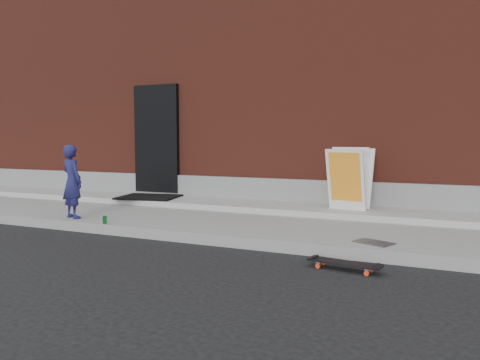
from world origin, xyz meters
The scene contains 10 objects.
ground centered at (0.00, 0.00, 0.00)m, with size 80.00×80.00×0.00m, color black.
sidewalk centered at (0.00, 1.50, 0.07)m, with size 20.00×3.00×0.15m, color gray.
apron centered at (0.00, 2.40, 0.20)m, with size 20.00×1.20×0.10m, color gray.
building centered at (0.00, 6.99, 2.50)m, with size 20.00×8.10×5.00m.
child centered at (-2.36, 0.25, 0.73)m, with size 0.42×0.28×1.16m, color #1B1B4D.
skateboard centered at (2.06, -0.43, 0.07)m, with size 0.79×0.29×0.09m.
pizza_sign centered at (1.57, 2.32, 0.76)m, with size 0.70×0.79×1.01m.
soda_can centered at (-1.56, 0.05, 0.21)m, with size 0.06×0.06×0.12m, color #1C8E3E.
doormat centered at (-2.30, 2.21, 0.27)m, with size 1.10×0.89×0.03m, color black.
utility_plate centered at (2.25, 0.35, 0.16)m, with size 0.44×0.28×0.01m, color #4A4A4E.
Camera 1 is at (3.03, -5.35, 1.40)m, focal length 35.00 mm.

